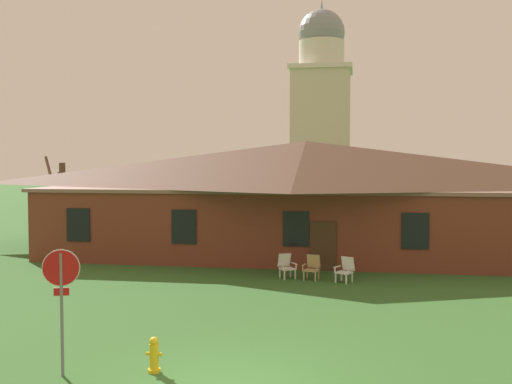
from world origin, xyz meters
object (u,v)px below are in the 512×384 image
object	(u,v)px
lawn_chair_near_door	(312,267)
lawn_chair_left_end	(346,269)
stop_sign	(61,286)
lawn_chair_by_porch	(286,265)
fire_hydrant	(154,355)

from	to	relation	value
lawn_chair_near_door	lawn_chair_left_end	size ratio (longest dim) A/B	1.00
stop_sign	lawn_chair_near_door	xyz separation A→B (m)	(4.57, 11.55, -1.47)
stop_sign	lawn_chair_near_door	distance (m)	12.50
lawn_chair_by_porch	fire_hydrant	xyz separation A→B (m)	(-1.65, -11.15, -0.12)
stop_sign	fire_hydrant	bearing A→B (deg)	16.30
lawn_chair_by_porch	lawn_chair_left_end	world-z (taller)	same
stop_sign	lawn_chair_left_end	size ratio (longest dim) A/B	2.89
lawn_chair_near_door	fire_hydrant	world-z (taller)	lawn_chair_near_door
lawn_chair_by_porch	lawn_chair_near_door	distance (m)	1.05
stop_sign	lawn_chair_by_porch	size ratio (longest dim) A/B	2.89
lawn_chair_by_porch	stop_sign	bearing A→B (deg)	-106.77
lawn_chair_by_porch	fire_hydrant	size ratio (longest dim) A/B	1.21
lawn_chair_by_porch	lawn_chair_left_end	xyz separation A→B (m)	(2.34, -0.44, 0.00)
stop_sign	fire_hydrant	distance (m)	2.52
lawn_chair_by_porch	lawn_chair_near_door	xyz separation A→B (m)	(1.04, -0.15, 0.00)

